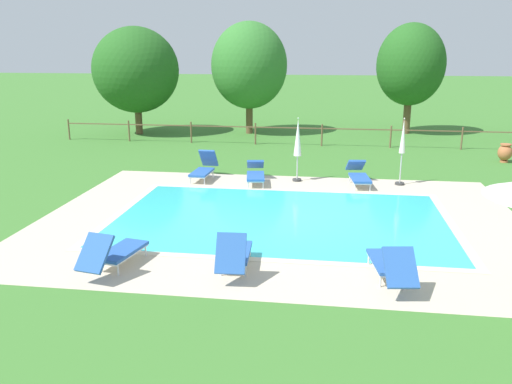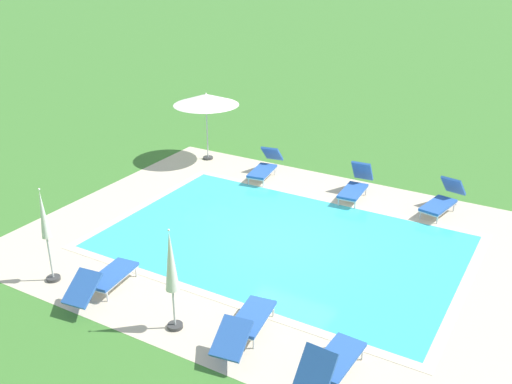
# 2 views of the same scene
# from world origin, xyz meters

# --- Properties ---
(ground_plane) EXTENTS (160.00, 160.00, 0.00)m
(ground_plane) POSITION_xyz_m (0.00, 0.00, 0.00)
(ground_plane) COLOR #3D752D
(pool_deck_paving) EXTENTS (13.23, 10.02, 0.01)m
(pool_deck_paving) POSITION_xyz_m (0.00, 0.00, 0.00)
(pool_deck_paving) COLOR beige
(pool_deck_paving) RESTS_ON ground
(swimming_pool_water) EXTENTS (9.01, 5.80, 0.01)m
(swimming_pool_water) POSITION_xyz_m (0.00, 0.00, 0.01)
(swimming_pool_water) COLOR #38C6D1
(swimming_pool_water) RESTS_ON ground
(pool_coping_rim) EXTENTS (9.49, 6.28, 0.01)m
(pool_coping_rim) POSITION_xyz_m (0.00, 0.00, 0.01)
(pool_coping_rim) COLOR beige
(pool_coping_rim) RESTS_ON ground
(sun_lounger_north_near_steps) EXTENTS (0.70, 1.88, 0.99)m
(sun_lounger_north_near_steps) POSITION_xyz_m (-3.18, 4.17, 0.40)
(sun_lounger_north_near_steps) COLOR #2856A8
(sun_lounger_north_near_steps) RESTS_ON ground
(sun_lounger_north_mid) EXTENTS (0.71, 1.86, 1.01)m
(sun_lounger_north_mid) POSITION_xyz_m (-0.62, -3.68, 0.40)
(sun_lounger_north_mid) COLOR #2856A8
(sun_lounger_north_mid) RESTS_ON ground
(sun_lounger_north_far) EXTENTS (0.84, 2.08, 0.81)m
(sun_lounger_north_far) POSITION_xyz_m (2.32, 4.10, 0.37)
(sun_lounger_north_far) COLOR #2856A8
(sun_lounger_north_far) RESTS_ON ground
(sun_lounger_north_end) EXTENTS (0.88, 2.00, 0.91)m
(sun_lounger_north_end) POSITION_xyz_m (2.59, -3.76, 0.38)
(sun_lounger_north_end) COLOR #2856A8
(sun_lounger_north_end) RESTS_ON ground
(sun_lounger_south_near_corner) EXTENTS (0.89, 2.12, 0.74)m
(sun_lounger_south_near_corner) POSITION_xyz_m (-1.25, 3.89, 0.36)
(sun_lounger_south_near_corner) COLOR #2856A8
(sun_lounger_south_near_corner) RESTS_ON ground
(sun_lounger_south_mid) EXTENTS (0.96, 1.98, 0.95)m
(sun_lounger_south_mid) POSITION_xyz_m (-3.18, -3.95, 0.39)
(sun_lounger_south_mid) COLOR #2856A8
(sun_lounger_south_mid) RESTS_ON ground
(patio_umbrella_open_foreground) EXTENTS (2.30, 2.30, 2.43)m
(patio_umbrella_open_foreground) POSITION_xyz_m (5.23, -4.24, 2.19)
(patio_umbrella_open_foreground) COLOR #383838
(patio_umbrella_open_foreground) RESTS_ON ground
(patio_umbrella_closed_row_west) EXTENTS (0.32, 0.32, 2.33)m
(patio_umbrella_closed_row_west) POSITION_xyz_m (3.74, 4.30, 1.43)
(patio_umbrella_closed_row_west) COLOR #383838
(patio_umbrella_closed_row_west) RESTS_ON ground
(patio_umbrella_closed_row_mid_west) EXTENTS (0.32, 0.32, 2.27)m
(patio_umbrella_closed_row_mid_west) POSITION_xyz_m (0.18, 4.33, 1.44)
(patio_umbrella_closed_row_mid_west) COLOR #383838
(patio_umbrella_closed_row_mid_west) RESTS_ON ground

